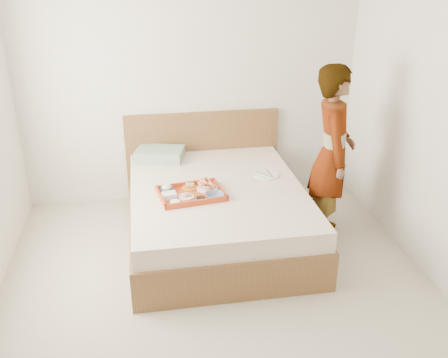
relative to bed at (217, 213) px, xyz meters
The scene contains 16 objects.
ground 1.04m from the bed, 96.27° to the right, with size 3.50×4.00×0.01m, color #BBB19F.
wall_back 1.44m from the bed, 96.27° to the left, with size 3.50×0.01×2.60m, color silver.
bed is the anchor object (origin of this frame).
headboard 0.99m from the bed, 90.00° to the left, with size 1.65×0.06×0.95m, color brown.
pillow 0.96m from the bed, 121.79° to the left, with size 0.47×0.32×0.11m, color #97B59E.
tray 0.41m from the bed, 149.95° to the right, with size 0.56×0.41×0.05m, color #B13511.
prawn_plate 0.31m from the bed, 147.72° to the right, with size 0.19×0.19×0.01m, color white.
navy_bowl_big 0.39m from the bed, 102.77° to the right, with size 0.16×0.16×0.04m, color #171F44.
sauce_dish 0.45m from the bed, 122.80° to the right, with size 0.08×0.08×0.03m, color black.
meat_plate 0.46m from the bed, 147.14° to the right, with size 0.14×0.14×0.01m, color white.
bread_plate 0.38m from the bed, behind, with size 0.14×0.14×0.01m, color orange.
salad_bowl 0.55m from the bed, behind, with size 0.12×0.12×0.04m, color #171F44.
plastic_tub 0.57m from the bed, 156.86° to the right, with size 0.12×0.10×0.05m, color silver.
cheese_round 0.59m from the bed, 142.84° to the right, with size 0.08×0.08×0.03m, color white.
dinner_plate 0.61m from the bed, 19.46° to the left, with size 0.24×0.24×0.01m, color white.
person 1.18m from the bed, ahead, with size 0.60×0.39×1.64m, color #EFE3D0.
Camera 1 is at (-0.52, -3.06, 2.46)m, focal length 39.99 mm.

